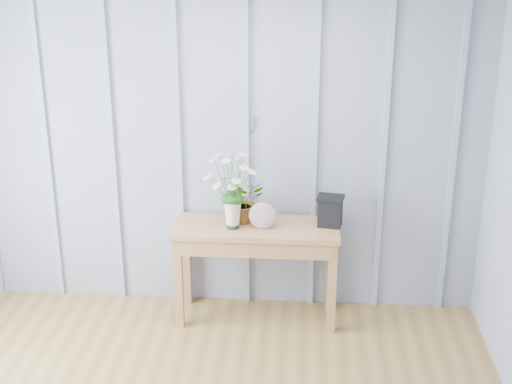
# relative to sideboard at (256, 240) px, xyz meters

# --- Properties ---
(room_shell) EXTENTS (4.00, 4.50, 2.50)m
(room_shell) POSITION_rel_sideboard_xyz_m (-0.34, -1.08, 1.35)
(room_shell) COLOR #8990A7
(room_shell) RESTS_ON ground
(sideboard) EXTENTS (1.20, 0.45, 0.75)m
(sideboard) POSITION_rel_sideboard_xyz_m (0.00, 0.00, 0.00)
(sideboard) COLOR #9A6E42
(sideboard) RESTS_ON ground
(daisy_vase) EXTENTS (0.41, 0.31, 0.58)m
(daisy_vase) POSITION_rel_sideboard_xyz_m (-0.17, -0.05, 0.48)
(daisy_vase) COLOR black
(daisy_vase) RESTS_ON sideboard
(spider_plant) EXTENTS (0.37, 0.36, 0.32)m
(spider_plant) POSITION_rel_sideboard_xyz_m (-0.10, 0.08, 0.27)
(spider_plant) COLOR #113A11
(spider_plant) RESTS_ON sideboard
(felt_disc_vessel) EXTENTS (0.21, 0.07, 0.20)m
(felt_disc_vessel) POSITION_rel_sideboard_xyz_m (0.05, -0.06, 0.22)
(felt_disc_vessel) COLOR #7F415B
(felt_disc_vessel) RESTS_ON sideboard
(carved_box) EXTENTS (0.21, 0.18, 0.23)m
(carved_box) POSITION_rel_sideboard_xyz_m (0.53, 0.04, 0.23)
(carved_box) COLOR black
(carved_box) RESTS_ON sideboard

